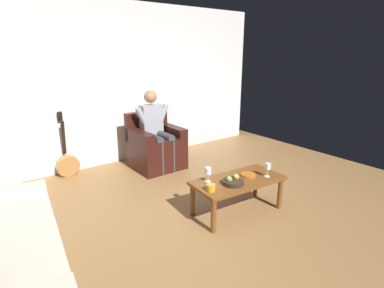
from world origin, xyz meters
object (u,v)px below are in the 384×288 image
at_px(armchair, 156,147).
at_px(wine_glass_near, 268,167).
at_px(decorative_dish, 248,175).
at_px(fruit_bowl, 233,181).
at_px(coffee_table, 238,184).
at_px(guitar, 68,163).
at_px(person_seated, 156,127).
at_px(wine_glass_far, 208,172).
at_px(candle_jar, 211,188).

height_order(armchair, wine_glass_near, armchair).
bearing_deg(decorative_dish, fruit_bowl, 10.86).
height_order(coffee_table, decorative_dish, decorative_dish).
height_order(guitar, wine_glass_near, guitar).
distance_m(person_seated, decorative_dish, 1.91).
bearing_deg(wine_glass_far, coffee_table, 154.91).
distance_m(armchair, wine_glass_far, 1.78).
relative_size(wine_glass_near, wine_glass_far, 0.97).
xyz_separation_m(wine_glass_far, decorative_dish, (-0.50, 0.16, -0.11)).
bearing_deg(wine_glass_near, armchair, -79.67).
height_order(coffee_table, guitar, guitar).
distance_m(guitar, candle_jar, 2.59).
xyz_separation_m(armchair, fruit_bowl, (0.11, 1.96, 0.12)).
bearing_deg(decorative_dish, wine_glass_near, 138.49).
relative_size(armchair, person_seated, 0.71).
distance_m(wine_glass_far, fruit_bowl, 0.30).
xyz_separation_m(wine_glass_far, candle_jar, (0.13, 0.20, -0.09)).
relative_size(armchair, candle_jar, 9.44).
bearing_deg(person_seated, fruit_bowl, 85.96).
height_order(wine_glass_near, decorative_dish, wine_glass_near).
distance_m(person_seated, coffee_table, 1.90).
xyz_separation_m(person_seated, wine_glass_near, (-0.37, 2.03, -0.15)).
bearing_deg(armchair, candle_jar, 76.98).
bearing_deg(wine_glass_near, person_seated, -79.55).
bearing_deg(fruit_bowl, wine_glass_far, -49.73).
height_order(person_seated, coffee_table, person_seated).
distance_m(coffee_table, wine_glass_far, 0.41).
relative_size(fruit_bowl, decorative_dish, 1.32).
bearing_deg(coffee_table, fruit_bowl, 23.70).
bearing_deg(wine_glass_far, wine_glass_near, 155.30).
height_order(decorative_dish, candle_jar, candle_jar).
relative_size(person_seated, guitar, 1.27).
distance_m(coffee_table, wine_glass_near, 0.41).
distance_m(wine_glass_near, fruit_bowl, 0.50).
relative_size(coffee_table, guitar, 1.13).
bearing_deg(person_seated, armchair, -90.00).
xyz_separation_m(person_seated, coffee_table, (-0.04, 1.87, -0.33)).
bearing_deg(armchair, guitar, -20.59).
distance_m(armchair, coffee_table, 1.90).
height_order(person_seated, wine_glass_near, person_seated).
bearing_deg(coffee_table, candle_jar, 5.88).
bearing_deg(person_seated, wine_glass_near, 99.68).
xyz_separation_m(fruit_bowl, candle_jar, (0.31, -0.02, 0.00)).
relative_size(coffee_table, fruit_bowl, 4.66).
height_order(coffee_table, wine_glass_far, wine_glass_far).
relative_size(fruit_bowl, candle_jar, 2.53).
distance_m(guitar, wine_glass_near, 3.05).
bearing_deg(person_seated, guitar, -21.58).
xyz_separation_m(coffee_table, decorative_dish, (-0.17, 0.00, 0.07)).
xyz_separation_m(person_seated, guitar, (1.31, -0.50, -0.48)).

